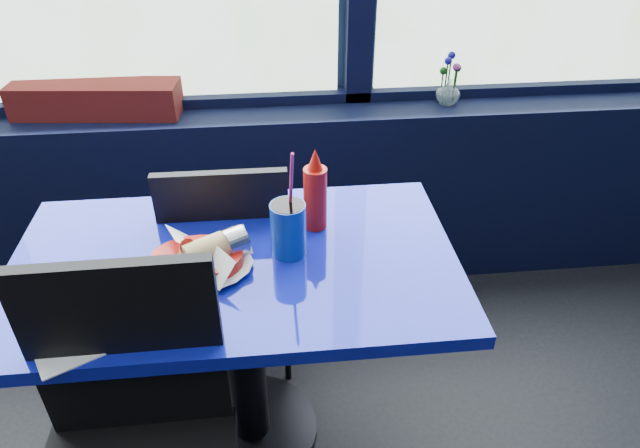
# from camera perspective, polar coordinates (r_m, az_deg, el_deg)

# --- Properties ---
(window_sill) EXTENTS (5.00, 0.26, 0.80)m
(window_sill) POSITION_cam_1_polar(r_m,az_deg,el_deg) (2.50, -14.34, 2.06)
(window_sill) COLOR black
(window_sill) RESTS_ON ground
(near_table) EXTENTS (1.20, 0.70, 0.75)m
(near_table) POSITION_cam_1_polar(r_m,az_deg,el_deg) (1.67, -8.04, -8.43)
(near_table) COLOR black
(near_table) RESTS_ON ground
(chair_near_front) EXTENTS (0.45, 0.46, 0.99)m
(chair_near_front) POSITION_cam_1_polar(r_m,az_deg,el_deg) (1.42, -18.26, -20.43)
(chair_near_front) COLOR black
(chair_near_front) RESTS_ON ground
(chair_near_back) EXTENTS (0.41, 0.42, 0.90)m
(chair_near_back) POSITION_cam_1_polar(r_m,az_deg,el_deg) (1.95, -8.90, -3.12)
(chair_near_back) COLOR black
(chair_near_back) RESTS_ON ground
(planter_box) EXTENTS (0.64, 0.22, 0.13)m
(planter_box) POSITION_cam_1_polar(r_m,az_deg,el_deg) (2.37, -21.49, 11.55)
(planter_box) COLOR maroon
(planter_box) RESTS_ON window_sill
(flower_vase) EXTENTS (0.10, 0.10, 0.20)m
(flower_vase) POSITION_cam_1_polar(r_m,az_deg,el_deg) (2.37, 12.73, 13.06)
(flower_vase) COLOR silver
(flower_vase) RESTS_ON window_sill
(food_basket) EXTENTS (0.27, 0.26, 0.09)m
(food_basket) POSITION_cam_1_polar(r_m,az_deg,el_deg) (1.52, -11.98, -3.37)
(food_basket) COLOR red
(food_basket) RESTS_ON near_table
(ketchup_bottle) EXTENTS (0.07, 0.07, 0.25)m
(ketchup_bottle) POSITION_cam_1_polar(r_m,az_deg,el_deg) (1.60, -0.48, 3.06)
(ketchup_bottle) COLOR red
(ketchup_bottle) RESTS_ON near_table
(soda_cup) EXTENTS (0.10, 0.10, 0.32)m
(soda_cup) POSITION_cam_1_polar(r_m,az_deg,el_deg) (1.51, -3.18, -0.39)
(soda_cup) COLOR navy
(soda_cup) RESTS_ON near_table
(napkin) EXTENTS (0.20, 0.20, 0.00)m
(napkin) POSITION_cam_1_polar(r_m,az_deg,el_deg) (1.42, -23.80, -11.05)
(napkin) COLOR white
(napkin) RESTS_ON near_table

